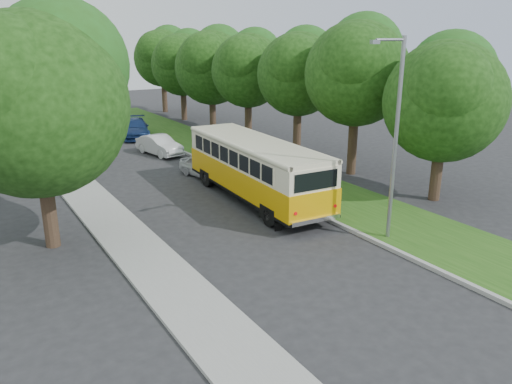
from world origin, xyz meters
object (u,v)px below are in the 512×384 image
lamppost_far (55,104)px  car_white (159,145)px  vintage_bus (255,170)px  car_blue (135,128)px  car_silver (205,167)px  lamppost_near (394,134)px  car_grey (113,127)px

lamppost_far → car_white: 7.55m
vintage_bus → car_blue: 19.08m
lamppost_far → car_silver: bearing=-41.5°
lamppost_near → car_blue: bearing=93.6°
car_blue → car_grey: 2.56m
vintage_bus → car_white: size_ratio=2.56×
lamppost_near → vintage_bus: 7.93m
lamppost_far → car_grey: bearing=58.7°
car_grey → vintage_bus: bearing=-102.3°
car_white → car_grey: bearing=82.0°
lamppost_far → car_silver: (6.83, -6.04, -3.49)m
car_white → car_grey: 9.19m
lamppost_near → vintage_bus: lamppost_near is taller
car_grey → lamppost_far: bearing=-136.2°
car_white → lamppost_far: bearing=175.6°
vintage_bus → car_silver: 5.37m
car_silver → car_grey: 16.07m
lamppost_near → car_blue: size_ratio=1.54×
lamppost_far → car_silver: 9.76m
lamppost_near → car_grey: size_ratio=1.66×
car_blue → car_white: bearing=-78.4°
car_white → car_grey: car_white is taller
lamppost_far → vintage_bus: 13.57m
vintage_bus → car_silver: (-0.21, 5.28, -0.95)m
car_silver → car_grey: size_ratio=0.76×
lamppost_far → vintage_bus: size_ratio=0.71×
lamppost_near → vintage_bus: bearing=104.5°
car_silver → car_blue: car_blue is taller
car_silver → car_blue: 13.79m
lamppost_far → car_grey: size_ratio=1.56×
car_silver → lamppost_far: bearing=125.6°
car_silver → car_grey: bearing=79.7°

